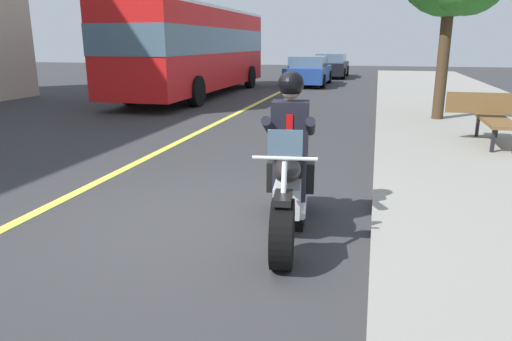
{
  "coord_description": "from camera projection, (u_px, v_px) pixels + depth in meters",
  "views": [
    {
      "loc": [
        4.77,
        1.96,
        2.02
      ],
      "look_at": [
        0.23,
        0.81,
        0.75
      ],
      "focal_mm": 33.03,
      "sensor_mm": 36.0,
      "label": 1
    }
  ],
  "objects": [
    {
      "name": "rider_main",
      "position": [
        290.0,
        137.0,
        5.12
      ],
      "size": [
        0.67,
        0.6,
        1.74
      ],
      "color": "black",
      "rests_on": "ground_plane"
    },
    {
      "name": "motorcycle_main",
      "position": [
        288.0,
        193.0,
        5.09
      ],
      "size": [
        2.22,
        0.77,
        1.26
      ],
      "color": "black",
      "rests_on": "ground_plane"
    },
    {
      "name": "car_silver",
      "position": [
        309.0,
        71.0,
        22.95
      ],
      "size": [
        4.6,
        1.92,
        1.4
      ],
      "color": "navy",
      "rests_on": "ground_plane"
    },
    {
      "name": "bus_far",
      "position": [
        196.0,
        47.0,
        18.23
      ],
      "size": [
        11.05,
        2.7,
        3.3
      ],
      "color": "red",
      "rests_on": "ground_plane"
    },
    {
      "name": "ground_plane",
      "position": [
        194.0,
        223.0,
        5.46
      ],
      "size": [
        80.0,
        80.0,
        0.0
      ],
      "primitive_type": "plane",
      "color": "#333335"
    },
    {
      "name": "bench_sidewalk",
      "position": [
        496.0,
        114.0,
        8.93
      ],
      "size": [
        1.81,
        1.8,
        0.95
      ],
      "color": "brown",
      "rests_on": "sidewalk_curb"
    },
    {
      "name": "lane_center_stripe",
      "position": [
        45.0,
        208.0,
        5.93
      ],
      "size": [
        60.0,
        0.16,
        0.01
      ],
      "primitive_type": "cube",
      "color": "#E5DB4C",
      "rests_on": "ground_plane"
    },
    {
      "name": "car_dark",
      "position": [
        331.0,
        66.0,
        28.27
      ],
      "size": [
        4.6,
        1.92,
        1.4
      ],
      "color": "black",
      "rests_on": "ground_plane"
    }
  ]
}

